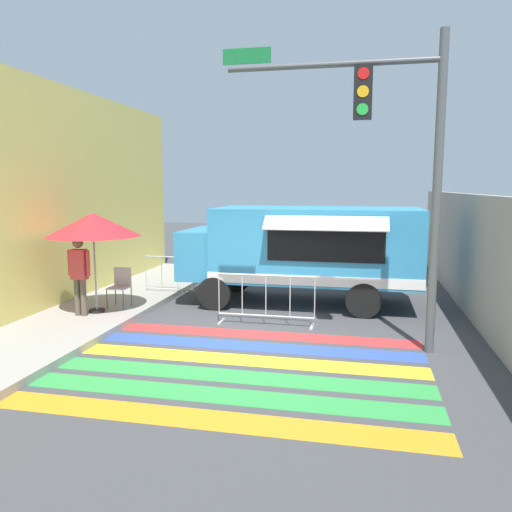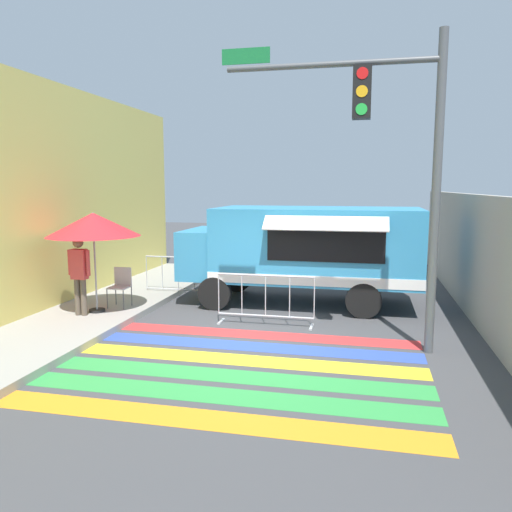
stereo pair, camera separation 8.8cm
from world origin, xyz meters
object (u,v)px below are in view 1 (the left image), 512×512
(patio_umbrella, at_px, (93,225))
(traffic_signal_pole, at_px, (393,141))
(vendor_person, at_px, (79,271))
(barricade_side, at_px, (178,277))
(food_truck, at_px, (299,246))
(folding_chair, at_px, (121,283))
(barricade_front, at_px, (266,300))

(patio_umbrella, bearing_deg, traffic_signal_pole, -7.76)
(patio_umbrella, relative_size, vendor_person, 1.30)
(barricade_side, bearing_deg, traffic_signal_pole, -32.09)
(food_truck, height_order, barricade_side, food_truck)
(food_truck, xyz_separation_m, patio_umbrella, (-4.33, -2.43, 0.66))
(traffic_signal_pole, distance_m, folding_chair, 7.00)
(patio_umbrella, bearing_deg, barricade_front, 4.03)
(traffic_signal_pole, relative_size, barricade_front, 2.63)
(traffic_signal_pole, height_order, barricade_side, traffic_signal_pole)
(patio_umbrella, xyz_separation_m, folding_chair, (0.30, 0.62, -1.44))
(traffic_signal_pole, height_order, barricade_front, traffic_signal_pole)
(traffic_signal_pole, xyz_separation_m, patio_umbrella, (-6.40, 0.87, -1.65))
(folding_chair, relative_size, barricade_side, 0.49)
(traffic_signal_pole, bearing_deg, patio_umbrella, 172.24)
(food_truck, relative_size, patio_umbrella, 2.61)
(folding_chair, bearing_deg, patio_umbrella, -132.72)
(food_truck, height_order, vendor_person, food_truck)
(patio_umbrella, distance_m, barricade_side, 3.14)
(traffic_signal_pole, relative_size, barricade_side, 3.00)
(traffic_signal_pole, xyz_separation_m, barricade_front, (-2.50, 1.15, -3.24))
(barricade_front, bearing_deg, barricade_side, 142.32)
(vendor_person, bearing_deg, folding_chair, 58.11)
(food_truck, bearing_deg, traffic_signal_pole, -57.97)
(folding_chair, height_order, barricade_front, barricade_front)
(barricade_side, bearing_deg, barricade_front, -37.68)
(patio_umbrella, distance_m, vendor_person, 1.08)
(folding_chair, bearing_deg, traffic_signal_pole, -30.95)
(folding_chair, distance_m, barricade_front, 3.63)
(folding_chair, xyz_separation_m, barricade_side, (0.71, 1.89, -0.16))
(patio_umbrella, bearing_deg, folding_chair, 64.50)
(traffic_signal_pole, height_order, patio_umbrella, traffic_signal_pole)
(food_truck, height_order, barricade_front, food_truck)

